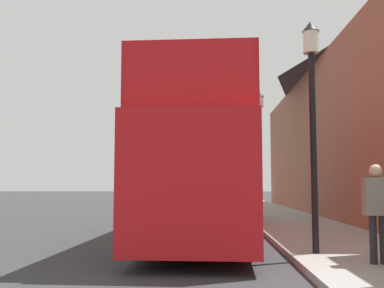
# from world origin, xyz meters

# --- Properties ---
(ground_plane) EXTENTS (144.00, 144.00, 0.00)m
(ground_plane) POSITION_xyz_m (0.00, 21.00, 0.00)
(ground_plane) COLOR #333335
(sidewalk) EXTENTS (3.13, 108.00, 0.14)m
(sidewalk) POSITION_xyz_m (7.16, 18.00, 0.07)
(sidewalk) COLOR #999993
(sidewalk) RESTS_ON ground_plane
(brick_terrace_rear) EXTENTS (6.00, 23.84, 9.48)m
(brick_terrace_rear) POSITION_xyz_m (11.72, 19.14, 4.74)
(brick_terrace_rear) COLOR #935642
(brick_terrace_rear) RESTS_ON ground_plane
(tour_bus) EXTENTS (2.79, 9.70, 4.04)m
(tour_bus) POSITION_xyz_m (3.86, 9.05, 1.80)
(tour_bus) COLOR red
(tour_bus) RESTS_ON ground_plane
(parked_car_ahead_of_bus) EXTENTS (1.97, 4.65, 1.53)m
(parked_car_ahead_of_bus) POSITION_xyz_m (4.47, 15.82, 0.71)
(parked_car_ahead_of_bus) COLOR navy
(parked_car_ahead_of_bus) RESTS_ON ground_plane
(pedestrian_third) EXTENTS (0.44, 0.24, 1.70)m
(pedestrian_third) POSITION_xyz_m (6.91, 4.70, 1.16)
(pedestrian_third) COLOR #232328
(pedestrian_third) RESTS_ON sidewalk
(lamp_post_nearest) EXTENTS (0.35, 0.35, 4.70)m
(lamp_post_nearest) POSITION_xyz_m (6.12, 5.88, 3.38)
(lamp_post_nearest) COLOR black
(lamp_post_nearest) RESTS_ON sidewalk
(lamp_post_second) EXTENTS (0.35, 0.35, 5.14)m
(lamp_post_second) POSITION_xyz_m (6.10, 14.93, 3.65)
(lamp_post_second) COLOR black
(lamp_post_second) RESTS_ON sidewalk
(lamp_post_third) EXTENTS (0.35, 0.35, 4.64)m
(lamp_post_third) POSITION_xyz_m (6.08, 23.99, 3.35)
(lamp_post_third) COLOR black
(lamp_post_third) RESTS_ON sidewalk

